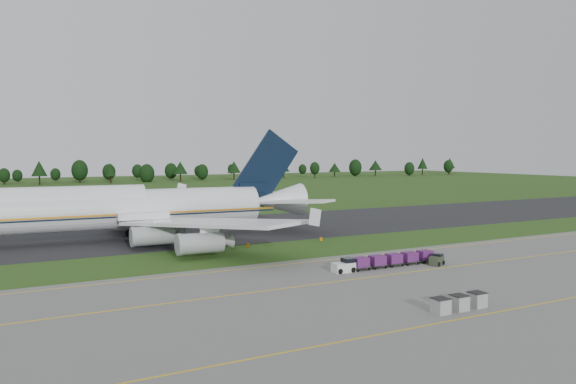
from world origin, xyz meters
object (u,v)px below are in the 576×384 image
baggage_train (384,261)px  utility_cart (436,261)px  aircraft (112,209)px  uld_row (459,303)px  edge_markers (286,242)px

baggage_train → utility_cart: 7.58m
aircraft → uld_row: size_ratio=11.20×
aircraft → baggage_train: aircraft is taller
edge_markers → baggage_train: bearing=-84.2°
utility_cart → edge_markers: bearing=110.5°
baggage_train → uld_row: baggage_train is taller
utility_cart → edge_markers: (-9.61, 25.65, -0.37)m
aircraft → utility_cart: aircraft is taller
uld_row → utility_cart: bearing=52.5°
uld_row → baggage_train: bearing=72.5°
uld_row → edge_markers: uld_row is taller
utility_cart → uld_row: size_ratio=0.40×
baggage_train → uld_row: size_ratio=2.56×
aircraft → utility_cart: 55.04m
uld_row → edge_markers: (3.91, 43.29, -0.54)m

